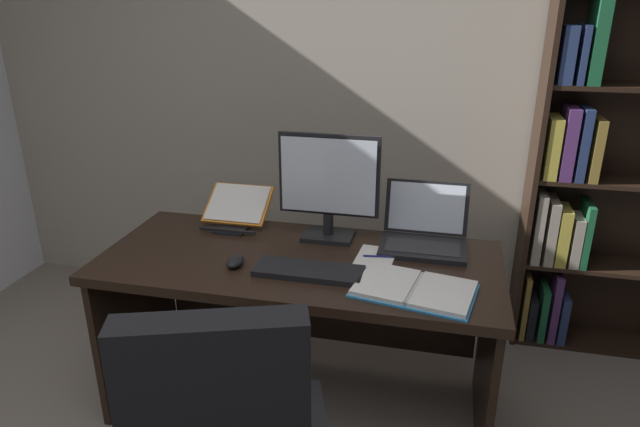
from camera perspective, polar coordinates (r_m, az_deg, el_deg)
wall_back at (r=3.11m, az=1.52°, el=14.02°), size 4.67×0.12×2.67m
desk at (r=2.45m, az=-1.63°, el=-8.00°), size 1.63×0.71×0.73m
bookshelf at (r=2.99m, az=27.28°, el=6.24°), size 0.87×0.27×2.25m
monitor at (r=2.40m, az=0.89°, el=2.65°), size 0.44×0.16×0.47m
laptop at (r=2.42m, az=10.56°, el=-2.06°), size 0.36×0.31×0.25m
keyboard at (r=2.16m, az=-1.16°, el=-5.89°), size 0.42×0.15×0.02m
computer_mouse at (r=2.24m, az=-8.65°, el=-4.86°), size 0.06×0.10×0.04m
reading_stand_with_book at (r=2.63m, az=-8.48°, el=0.56°), size 0.29×0.27×0.16m
open_binder at (r=2.06m, az=9.60°, el=-7.60°), size 0.47×0.35×0.02m
notepad at (r=2.29m, az=5.69°, el=-4.52°), size 0.16×0.22×0.01m
pen at (r=2.28m, az=6.19°, el=-4.36°), size 0.14×0.03×0.01m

